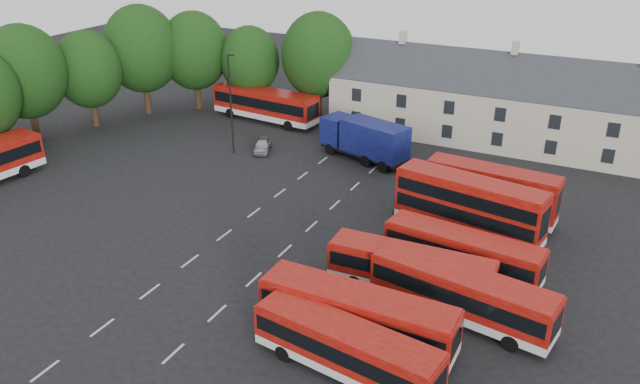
{
  "coord_description": "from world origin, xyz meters",
  "views": [
    {
      "loc": [
        23.71,
        -30.04,
        21.68
      ],
      "look_at": [
        4.99,
        7.42,
        2.2
      ],
      "focal_mm": 35.0,
      "sensor_mm": 36.0,
      "label": 1
    }
  ],
  "objects_px": {
    "bus_row_a": "(346,346)",
    "box_truck": "(365,138)",
    "bus_dd_south": "(469,204)",
    "silver_car": "(263,145)",
    "lamppost": "(231,102)"
  },
  "relations": [
    {
      "from": "bus_dd_south",
      "to": "lamppost",
      "type": "relative_size",
      "value": 1.15
    },
    {
      "from": "box_truck",
      "to": "silver_car",
      "type": "xyz_separation_m",
      "value": [
        -9.59,
        -2.32,
        -1.51
      ]
    },
    {
      "from": "bus_dd_south",
      "to": "silver_car",
      "type": "xyz_separation_m",
      "value": [
        -21.75,
        7.73,
        -1.86
      ]
    },
    {
      "from": "bus_dd_south",
      "to": "box_truck",
      "type": "xyz_separation_m",
      "value": [
        -12.17,
        10.05,
        -0.34
      ]
    },
    {
      "from": "bus_row_a",
      "to": "box_truck",
      "type": "relative_size",
      "value": 1.12
    },
    {
      "from": "bus_dd_south",
      "to": "box_truck",
      "type": "height_order",
      "value": "bus_dd_south"
    },
    {
      "from": "box_truck",
      "to": "lamppost",
      "type": "bearing_deg",
      "value": -144.88
    },
    {
      "from": "bus_row_a",
      "to": "silver_car",
      "type": "distance_m",
      "value": 31.9
    },
    {
      "from": "bus_row_a",
      "to": "bus_dd_south",
      "type": "xyz_separation_m",
      "value": [
        1.75,
        17.1,
        0.78
      ]
    },
    {
      "from": "bus_dd_south",
      "to": "lamppost",
      "type": "height_order",
      "value": "lamppost"
    },
    {
      "from": "box_truck",
      "to": "lamppost",
      "type": "xyz_separation_m",
      "value": [
        -11.82,
        -3.94,
        2.92
      ]
    },
    {
      "from": "bus_dd_south",
      "to": "silver_car",
      "type": "bearing_deg",
      "value": 170.29
    },
    {
      "from": "bus_dd_south",
      "to": "lamppost",
      "type": "xyz_separation_m",
      "value": [
        -23.98,
        6.1,
        2.57
      ]
    },
    {
      "from": "silver_car",
      "to": "lamppost",
      "type": "xyz_separation_m",
      "value": [
        -2.23,
        -1.63,
        4.43
      ]
    },
    {
      "from": "bus_row_a",
      "to": "box_truck",
      "type": "xyz_separation_m",
      "value": [
        -10.41,
        27.14,
        0.43
      ]
    }
  ]
}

